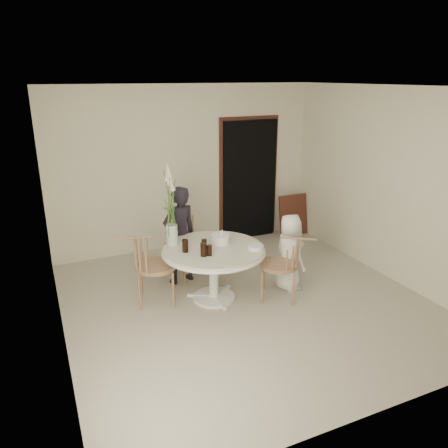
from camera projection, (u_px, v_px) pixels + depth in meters
name	position (u px, v px, depth m)	size (l,w,h in m)	color
ground	(246.00, 302.00, 5.73)	(4.50, 4.50, 0.00)	beige
room_shell	(248.00, 181.00, 5.21)	(4.50, 4.50, 4.50)	silver
doorway	(249.00, 181.00, 7.73)	(1.00, 0.10, 2.10)	black
door_trim	(248.00, 177.00, 7.74)	(1.12, 0.03, 2.22)	#5A2A1F
table	(214.00, 256.00, 5.61)	(1.33, 1.33, 0.73)	white
picture_frame	(293.00, 215.00, 8.04)	(0.57, 0.04, 0.75)	#5A2A1F
chair_far	(180.00, 233.00, 6.45)	(0.64, 0.67, 0.94)	tan
chair_right	(288.00, 259.00, 5.66)	(0.66, 0.64, 0.87)	tan
chair_left	(145.00, 260.00, 5.56)	(0.63, 0.60, 0.91)	tan
girl	(180.00, 235.00, 6.08)	(0.51, 0.34, 1.41)	black
boy	(290.00, 252.00, 5.92)	(0.53, 0.34, 1.08)	white
birthday_cake	(220.00, 239.00, 5.71)	(0.25, 0.25, 0.17)	white
cola_tumbler_a	(204.00, 250.00, 5.29)	(0.08, 0.08, 0.17)	black
cola_tumbler_b	(209.00, 250.00, 5.31)	(0.06, 0.06, 0.13)	black
cola_tumbler_c	(185.00, 246.00, 5.42)	(0.08, 0.08, 0.16)	black
cola_tumbler_d	(204.00, 245.00, 5.47)	(0.07, 0.07, 0.15)	black
plate_stack	(256.00, 247.00, 5.53)	(0.20, 0.20, 0.05)	white
flower_vase	(171.00, 212.00, 5.54)	(0.15, 0.15, 1.08)	silver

